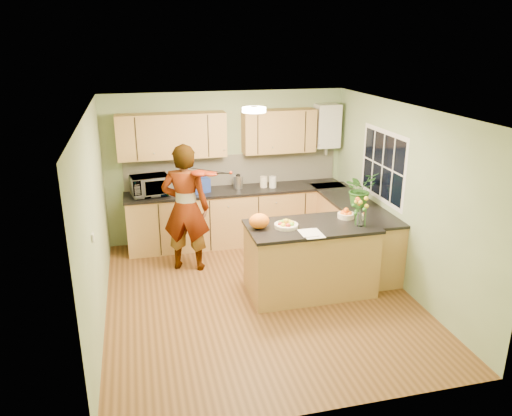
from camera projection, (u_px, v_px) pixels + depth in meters
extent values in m
plane|color=brown|center=(259.00, 297.00, 6.72)|extent=(4.50, 4.50, 0.00)
cube|color=silver|center=(260.00, 110.00, 5.91)|extent=(4.00, 4.50, 0.02)
cube|color=gray|center=(227.00, 167.00, 8.38)|extent=(4.00, 0.02, 2.50)
cube|color=gray|center=(324.00, 293.00, 4.25)|extent=(4.00, 0.02, 2.50)
cube|color=gray|center=(95.00, 223.00, 5.86)|extent=(0.02, 4.50, 2.50)
cube|color=gray|center=(402.00, 198.00, 6.77)|extent=(0.02, 4.50, 2.50)
cube|color=#AB7944|center=(237.00, 217.00, 8.39)|extent=(3.60, 0.60, 0.90)
cube|color=black|center=(237.00, 190.00, 8.23)|extent=(3.64, 0.62, 0.04)
cube|color=#AB7944|center=(352.00, 232.00, 7.74)|extent=(0.60, 2.20, 0.90)
cube|color=black|center=(354.00, 203.00, 7.58)|extent=(0.62, 2.24, 0.04)
cube|color=beige|center=(233.00, 170.00, 8.41)|extent=(3.60, 0.02, 0.52)
cube|color=#AB7944|center=(172.00, 136.00, 7.83)|extent=(1.70, 0.34, 0.70)
cube|color=#AB7944|center=(279.00, 131.00, 8.22)|extent=(1.20, 0.34, 0.70)
cube|color=white|center=(327.00, 126.00, 8.41)|extent=(0.40, 0.30, 0.72)
cylinder|color=silver|center=(326.00, 149.00, 8.54)|extent=(0.06, 0.06, 0.20)
cube|color=white|center=(383.00, 166.00, 7.22)|extent=(0.01, 1.30, 1.05)
cube|color=black|center=(383.00, 166.00, 7.22)|extent=(0.01, 1.18, 0.92)
cube|color=white|center=(93.00, 237.00, 5.30)|extent=(0.02, 0.09, 0.09)
cylinder|color=#FFEABF|center=(254.00, 110.00, 6.20)|extent=(0.30, 0.30, 0.06)
cylinder|color=white|center=(254.00, 107.00, 6.19)|extent=(0.10, 0.10, 0.02)
cube|color=#AB7944|center=(310.00, 260.00, 6.72)|extent=(1.66, 0.83, 0.93)
cube|color=black|center=(312.00, 226.00, 6.57)|extent=(1.70, 0.87, 0.04)
cylinder|color=#F4E3C3|center=(286.00, 226.00, 6.47)|extent=(0.31, 0.31, 0.05)
cylinder|color=#F4E3C3|center=(346.00, 215.00, 6.81)|extent=(0.23, 0.23, 0.07)
cylinder|color=silver|center=(360.00, 219.00, 6.50)|extent=(0.10, 0.10, 0.20)
ellipsoid|color=orange|center=(259.00, 221.00, 6.41)|extent=(0.33, 0.30, 0.20)
cube|color=white|center=(312.00, 233.00, 6.26)|extent=(0.24, 0.33, 0.01)
imported|color=tan|center=(186.00, 208.00, 7.27)|extent=(0.81, 0.66, 1.91)
imported|color=white|center=(150.00, 186.00, 7.86)|extent=(0.63, 0.48, 0.32)
cube|color=#203A97|center=(200.00, 185.00, 8.03)|extent=(0.34, 0.29, 0.23)
cylinder|color=silver|center=(238.00, 182.00, 8.23)|extent=(0.16, 0.16, 0.21)
sphere|color=black|center=(238.00, 174.00, 8.18)|extent=(0.08, 0.08, 0.08)
cylinder|color=#F4E3C3|center=(264.00, 182.00, 8.31)|extent=(0.14, 0.14, 0.18)
cylinder|color=white|center=(273.00, 182.00, 8.29)|extent=(0.13, 0.13, 0.19)
imported|color=#2E6923|center=(360.00, 189.00, 7.34)|extent=(0.55, 0.50, 0.51)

